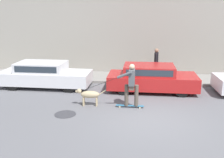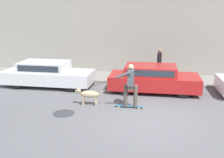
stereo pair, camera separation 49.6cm
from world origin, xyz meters
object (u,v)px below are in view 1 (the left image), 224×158
at_px(skateboarder, 131,83).
at_px(pedestrian_with_bag, 156,62).
at_px(parked_car_0, 45,75).
at_px(dog, 89,95).
at_px(parked_car_1, 151,78).

height_order(skateboarder, pedestrian_with_bag, pedestrian_with_bag).
relative_size(parked_car_0, dog, 3.69).
height_order(parked_car_1, skateboarder, skateboarder).
relative_size(parked_car_0, pedestrian_with_bag, 2.69).
relative_size(parked_car_1, skateboarder, 1.61).
xyz_separation_m(parked_car_0, pedestrian_with_bag, (5.53, 1.80, 0.43)).
relative_size(skateboarder, pedestrian_with_bag, 1.55).
bearing_deg(pedestrian_with_bag, skateboarder, -98.45).
height_order(parked_car_0, pedestrian_with_bag, pedestrian_with_bag).
bearing_deg(parked_car_0, parked_car_1, -0.28).
bearing_deg(parked_car_0, dog, -40.88).
bearing_deg(pedestrian_with_bag, dog, -117.46).
bearing_deg(skateboarder, pedestrian_with_bag, -104.69).
height_order(parked_car_0, dog, parked_car_0).
distance_m(parked_car_0, parked_car_1, 5.25).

